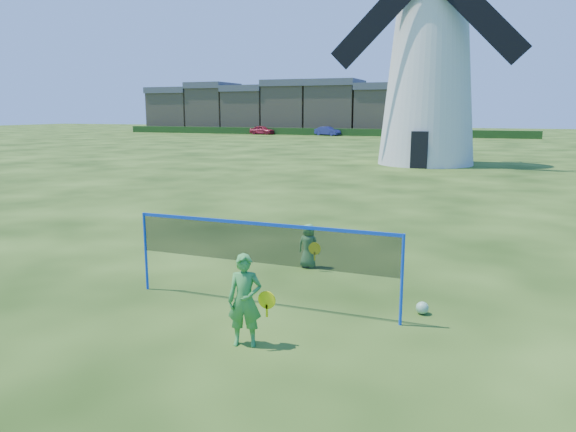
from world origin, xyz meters
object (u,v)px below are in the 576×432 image
(player_boy, at_px, (309,246))
(play_ball, at_px, (422,308))
(badminton_net, at_px, (262,245))
(car_left, at_px, (262,130))
(windmill, at_px, (430,63))
(car_right, at_px, (328,131))
(player_girl, at_px, (245,300))

(player_boy, xyz_separation_m, play_ball, (2.78, -1.95, -0.39))
(badminton_net, xyz_separation_m, car_left, (-29.32, 65.69, -0.49))
(windmill, height_order, car_right, windmill)
(windmill, height_order, player_girl, windmill)
(player_boy, height_order, car_right, car_right)
(play_ball, bearing_deg, player_girl, -135.93)
(player_boy, distance_m, play_ball, 3.42)
(player_boy, distance_m, car_left, 69.58)
(player_girl, bearing_deg, play_ball, 27.33)
(windmill, xyz_separation_m, badminton_net, (0.66, -28.08, -5.37))
(play_ball, bearing_deg, car_left, 116.26)
(car_left, bearing_deg, badminton_net, -146.78)
(player_girl, distance_m, play_ball, 3.29)
(play_ball, bearing_deg, car_right, 108.54)
(badminton_net, height_order, play_ball, badminton_net)
(badminton_net, distance_m, player_girl, 1.73)
(play_ball, height_order, car_right, car_right)
(player_girl, xyz_separation_m, player_boy, (-0.45, 4.20, -0.20))
(badminton_net, relative_size, car_right, 1.31)
(windmill, xyz_separation_m, player_girl, (1.11, -29.70, -5.81))
(car_right, bearing_deg, windmill, -135.88)
(player_girl, xyz_separation_m, play_ball, (2.33, 2.25, -0.60))
(badminton_net, bearing_deg, car_left, 114.06)
(player_boy, bearing_deg, car_left, -60.82)
(badminton_net, height_order, car_right, badminton_net)
(badminton_net, xyz_separation_m, car_right, (-19.11, 65.91, -0.51))
(car_left, bearing_deg, player_boy, -145.91)
(windmill, bearing_deg, car_left, 127.31)
(car_right, bearing_deg, player_boy, -145.09)
(windmill, distance_m, car_right, 42.50)
(windmill, bearing_deg, play_ball, -82.87)
(badminton_net, distance_m, car_left, 71.94)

